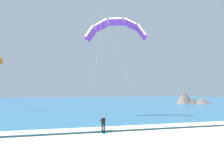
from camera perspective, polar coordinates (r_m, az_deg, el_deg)
The scene contains 6 objects.
sea at distance 86.09m, azimuth -13.32°, elevation -5.90°, with size 200.00×120.00×0.20m, color teal.
surf_foam at distance 28.21m, azimuth -0.99°, elevation -11.31°, with size 200.00×2.51×0.04m, color white.
surfboard at distance 26.64m, azimuth -1.87°, elevation -12.21°, with size 0.45×1.40×0.09m.
kitesurfer at distance 26.53m, azimuth -1.87°, elevation -10.25°, with size 0.55×0.52×1.69m.
kite_primary at distance 37.63m, azimuth 0.82°, elevation 9.91°, with size 8.51×11.24×12.84m.
headland_right at distance 81.77m, azimuth 16.23°, elevation -5.15°, with size 9.39×7.61×3.35m.
Camera 1 is at (-8.66, -11.29, 4.16)m, focal length 43.29 mm.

